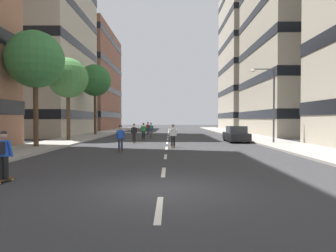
% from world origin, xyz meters
% --- Properties ---
extents(ground_plane, '(158.24, 158.24, 0.00)m').
position_xyz_m(ground_plane, '(0.00, 26.37, 0.00)').
color(ground_plane, '#333335').
extents(sidewalk_left, '(3.98, 72.53, 0.14)m').
position_xyz_m(sidewalk_left, '(-9.74, 29.67, 0.07)').
color(sidewalk_left, '#9E9991').
rests_on(sidewalk_left, ground_plane).
extents(sidewalk_right, '(3.98, 72.53, 0.14)m').
position_xyz_m(sidewalk_right, '(9.74, 29.67, 0.07)').
color(sidewalk_right, '#9E9991').
rests_on(sidewalk_right, ground_plane).
extents(lane_markings, '(0.16, 62.20, 0.01)m').
position_xyz_m(lane_markings, '(0.00, 28.00, 0.00)').
color(lane_markings, silver).
rests_on(lane_markings, ground_plane).
extents(building_left_mid, '(16.21, 16.37, 36.39)m').
position_xyz_m(building_left_mid, '(-19.77, 31.53, 18.28)').
color(building_left_mid, '#BCB29E').
rests_on(building_left_mid, ground_plane).
extents(building_left_far, '(16.21, 21.92, 20.40)m').
position_xyz_m(building_left_far, '(-19.77, 53.05, 10.29)').
color(building_left_far, brown).
rests_on(building_left_far, ground_plane).
extents(building_right_mid, '(16.21, 17.69, 27.64)m').
position_xyz_m(building_right_mid, '(19.77, 31.53, 13.91)').
color(building_right_mid, '#B2A893').
rests_on(building_right_mid, ground_plane).
extents(building_right_far, '(16.21, 17.13, 29.44)m').
position_xyz_m(building_right_far, '(19.77, 53.05, 14.81)').
color(building_right_far, '#BCB29E').
rests_on(building_right_far, ground_plane).
extents(parked_car_near, '(1.82, 4.40, 1.52)m').
position_xyz_m(parked_car_near, '(6.55, 19.14, 0.70)').
color(parked_car_near, black).
rests_on(parked_car_near, ground_plane).
extents(street_tree_near, '(3.89, 3.89, 8.03)m').
position_xyz_m(street_tree_near, '(-9.74, 19.99, 6.19)').
color(street_tree_near, '#4C3823').
rests_on(street_tree_near, sidewalk_left).
extents(street_tree_mid, '(4.22, 4.22, 8.57)m').
position_xyz_m(street_tree_mid, '(-9.74, 12.95, 6.57)').
color(street_tree_mid, '#4C3823').
rests_on(street_tree_mid, sidewalk_left).
extents(street_tree_far, '(4.21, 4.21, 9.32)m').
position_xyz_m(street_tree_far, '(-9.74, 30.45, 7.31)').
color(street_tree_far, '#4C3823').
rests_on(street_tree_far, sidewalk_left).
extents(streetlamp_right, '(2.13, 0.30, 6.50)m').
position_xyz_m(streetlamp_right, '(8.97, 16.92, 4.14)').
color(streetlamp_right, '#3F3F44').
rests_on(streetlamp_right, sidewalk_right).
extents(skater_0, '(0.56, 0.92, 1.78)m').
position_xyz_m(skater_0, '(-2.00, 26.14, 1.02)').
color(skater_0, brown).
rests_on(skater_0, ground_plane).
extents(skater_1, '(0.56, 0.92, 1.78)m').
position_xyz_m(skater_1, '(-3.03, 10.51, 0.98)').
color(skater_1, brown).
rests_on(skater_1, ground_plane).
extents(skater_2, '(0.56, 0.92, 1.78)m').
position_xyz_m(skater_2, '(-2.50, 21.81, 0.98)').
color(skater_2, brown).
rests_on(skater_2, ground_plane).
extents(skater_3, '(0.53, 0.90, 1.78)m').
position_xyz_m(skater_3, '(-2.84, 32.29, 1.02)').
color(skater_3, brown).
rests_on(skater_3, ground_plane).
extents(skater_4, '(0.55, 0.92, 1.78)m').
position_xyz_m(skater_4, '(0.49, 13.53, 0.98)').
color(skater_4, brown).
rests_on(skater_4, ground_plane).
extents(skater_5, '(0.56, 0.92, 1.78)m').
position_xyz_m(skater_5, '(-5.44, 0.98, 1.02)').
color(skater_5, brown).
rests_on(skater_5, ground_plane).
extents(skater_6, '(0.55, 0.92, 1.78)m').
position_xyz_m(skater_6, '(-3.04, 18.03, 0.98)').
color(skater_6, brown).
rests_on(skater_6, ground_plane).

